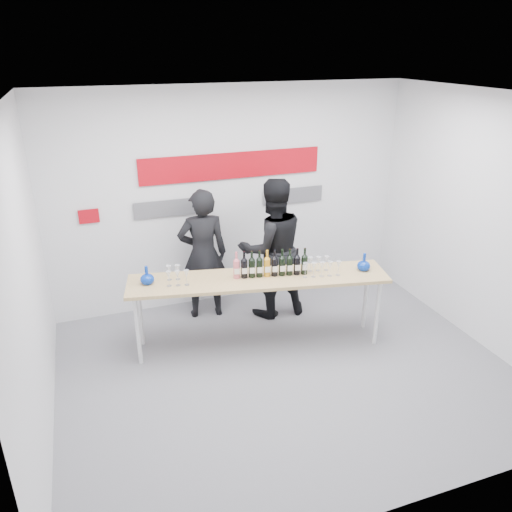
% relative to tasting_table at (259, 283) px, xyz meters
% --- Properties ---
extents(ground, '(5.00, 5.00, 0.00)m').
position_rel_tasting_table_xyz_m(ground, '(0.11, -0.63, -0.85)').
color(ground, slate).
rests_on(ground, ground).
extents(back_wall, '(5.00, 0.04, 3.00)m').
position_rel_tasting_table_xyz_m(back_wall, '(0.11, 1.37, 0.65)').
color(back_wall, silver).
rests_on(back_wall, ground).
extents(signage, '(3.38, 0.02, 0.79)m').
position_rel_tasting_table_xyz_m(signage, '(0.05, 1.34, 0.96)').
color(signage, '#AD0712').
rests_on(signage, back_wall).
extents(tasting_table, '(3.12, 1.20, 0.92)m').
position_rel_tasting_table_xyz_m(tasting_table, '(0.00, 0.00, 0.00)').
color(tasting_table, tan).
rests_on(tasting_table, ground).
extents(wine_bottles, '(0.88, 0.25, 0.33)m').
position_rel_tasting_table_xyz_m(wine_bottles, '(0.15, -0.01, 0.23)').
color(wine_bottles, '#CC5966').
rests_on(wine_bottles, tasting_table).
extents(decanter_left, '(0.16, 0.16, 0.21)m').
position_rel_tasting_table_xyz_m(decanter_left, '(-1.26, 0.27, 0.18)').
color(decanter_left, '#082E9A').
rests_on(decanter_left, tasting_table).
extents(decanter_right, '(0.16, 0.16, 0.21)m').
position_rel_tasting_table_xyz_m(decanter_right, '(1.27, -0.23, 0.18)').
color(decanter_right, '#082E9A').
rests_on(decanter_right, tasting_table).
extents(glasses_left, '(0.26, 0.26, 0.18)m').
position_rel_tasting_table_xyz_m(glasses_left, '(-0.95, 0.17, 0.16)').
color(glasses_left, silver).
rests_on(glasses_left, tasting_table).
extents(glasses_right, '(0.46, 0.30, 0.18)m').
position_rel_tasting_table_xyz_m(glasses_right, '(0.70, -0.15, 0.16)').
color(glasses_right, silver).
rests_on(glasses_right, tasting_table).
extents(presenter_left, '(0.69, 0.49, 1.78)m').
position_rel_tasting_table_xyz_m(presenter_left, '(-0.44, 0.95, 0.04)').
color(presenter_left, black).
rests_on(presenter_left, ground).
extents(presenter_right, '(0.93, 0.72, 1.90)m').
position_rel_tasting_table_xyz_m(presenter_right, '(0.44, 0.70, 0.10)').
color(presenter_right, black).
rests_on(presenter_right, ground).
extents(mic_stand, '(0.19, 0.19, 1.61)m').
position_rel_tasting_table_xyz_m(mic_stand, '(0.42, 0.63, -0.36)').
color(mic_stand, black).
rests_on(mic_stand, ground).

